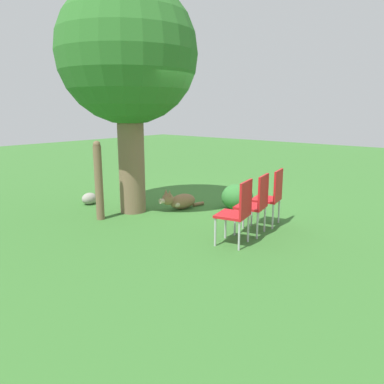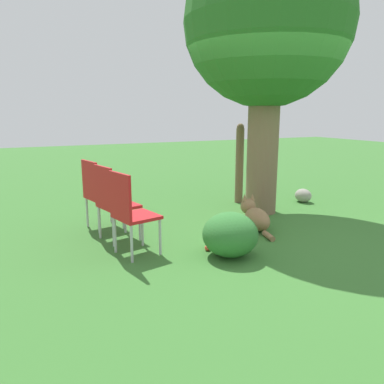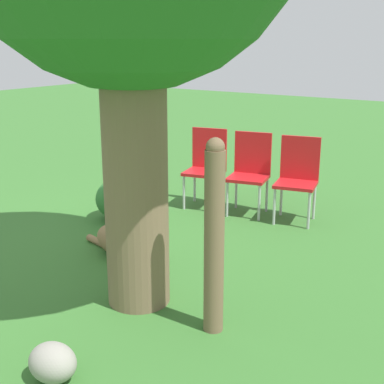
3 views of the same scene
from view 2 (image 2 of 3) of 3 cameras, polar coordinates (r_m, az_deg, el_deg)
The scene contains 10 objects.
ground_plane at distance 5.37m, azimuth 13.83°, elevation -5.33°, with size 30.00×30.00×0.00m, color #38702D.
oak_tree at distance 6.07m, azimuth 11.42°, elevation 23.62°, with size 2.47×2.47×4.11m.
dog at distance 5.24m, azimuth 9.59°, elevation -3.71°, with size 0.41×1.03×0.43m.
fence_post at distance 6.62m, azimuth 7.25°, elevation 4.38°, with size 0.14×0.14×1.39m.
red_chair_0 at distance 4.15m, azimuth -9.52°, elevation -2.59°, with size 0.51×0.52×0.95m.
red_chair_1 at distance 4.68m, azimuth -12.10°, elevation -1.03°, with size 0.51×0.52×0.95m.
red_chair_2 at distance 5.21m, azimuth -14.15°, elevation 0.21°, with size 0.51×0.52×0.95m.
tennis_ball at distance 4.39m, azimuth 2.37°, elevation -8.49°, with size 0.07×0.07×0.07m.
garden_rock at distance 6.96m, azimuth 16.58°, elevation -0.51°, with size 0.26×0.32×0.24m.
low_shrub at distance 4.19m, azimuth 5.84°, elevation -6.45°, with size 0.62×0.62×0.50m.
Camera 2 is at (-3.31, -3.93, 1.57)m, focal length 35.00 mm.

